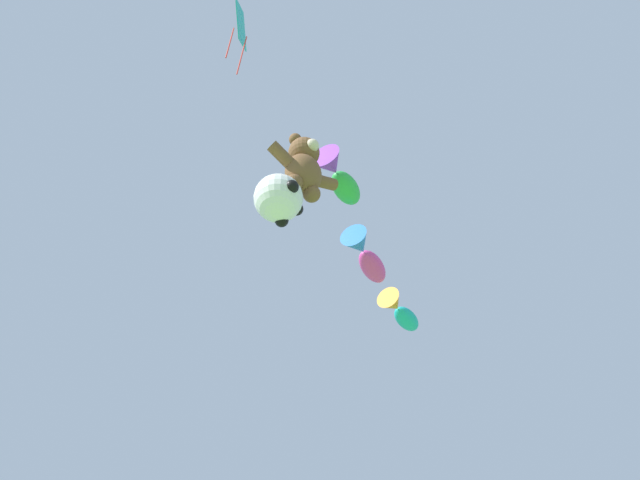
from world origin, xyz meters
name	(u,v)px	position (x,y,z in m)	size (l,w,h in m)	color
teddy_bear_kite	(304,167)	(-0.80, 5.83, 12.90)	(1.91, 0.84, 1.94)	brown
soccer_ball_kite	(279,199)	(-1.31, 5.98, 11.56)	(1.14, 1.14, 1.05)	white
fish_kite_emerald	(338,176)	(0.63, 6.28, 14.12)	(1.89, 1.36, 0.79)	green
fish_kite_magenta	(365,255)	(2.61, 7.51, 13.46)	(2.09, 1.49, 0.76)	#E53F9E
fish_kite_teal	(400,311)	(5.04, 8.70, 13.51)	(1.89, 1.19, 0.73)	#19ADB2
diamond_kite	(241,28)	(-3.08, 5.54, 16.35)	(1.02, 1.04, 2.75)	#19ADB2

